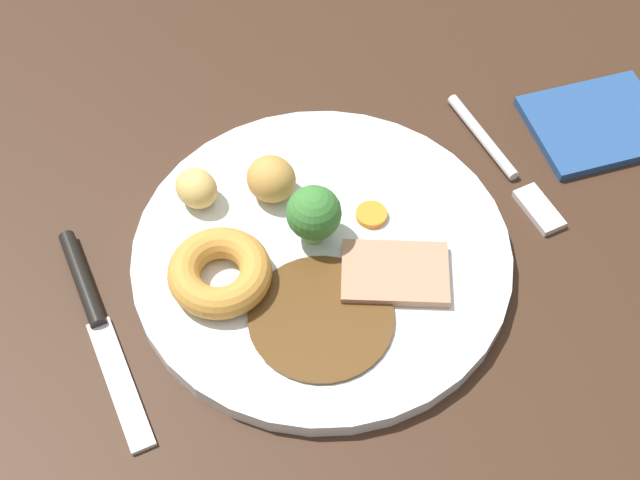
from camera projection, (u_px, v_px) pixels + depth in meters
dining_table at (305, 283)px, 68.45cm from camera, size 120.00×84.00×3.60cm
dinner_plate at (320, 253)px, 66.98cm from camera, size 27.98×27.98×1.40cm
gravy_pool at (321, 318)px, 62.80cm from camera, size 10.25×10.25×0.30cm
meat_slice_main at (395, 273)px, 64.66cm from camera, size 9.26×8.51×0.80cm
yorkshire_pudding at (220, 272)px, 63.77cm from camera, size 7.44×7.44×2.32cm
roast_potato_left at (271, 179)px, 67.96cm from camera, size 4.53×4.70×3.45cm
roast_potato_right at (196, 188)px, 67.76cm from camera, size 3.73×4.07×2.95cm
carrot_coin_front at (371, 215)px, 67.86cm from camera, size 2.37×2.37×0.50cm
broccoli_floret at (314, 214)px, 64.86cm from camera, size 4.05×4.05×4.83cm
fork at (505, 165)px, 72.30cm from camera, size 2.55×15.32×0.90cm
knife at (96, 315)px, 64.18cm from camera, size 3.31×18.55×1.20cm
folded_napkin at (597, 124)px, 74.89cm from camera, size 12.81×11.34×0.80cm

